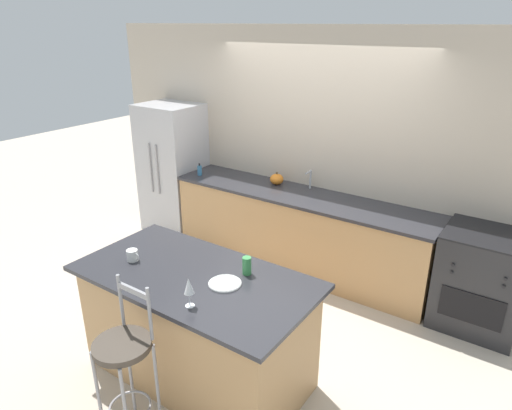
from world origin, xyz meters
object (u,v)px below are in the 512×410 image
at_px(dinner_plate, 225,283).
at_px(soap_bottle, 200,170).
at_px(bar_stool_near, 125,360).
at_px(wine_glass, 189,287).
at_px(coffee_mug, 133,255).
at_px(pumpkin_decoration, 277,179).
at_px(refrigerator, 173,169).
at_px(tumbler_cup, 247,266).
at_px(oven_range, 481,280).

distance_m(dinner_plate, soap_bottle, 2.66).
bearing_deg(dinner_plate, soap_bottle, 134.99).
relative_size(bar_stool_near, wine_glass, 5.49).
xyz_separation_m(coffee_mug, pumpkin_decoration, (-0.07, 2.27, -0.01)).
height_order(bar_stool_near, pumpkin_decoration, bar_stool_near).
height_order(wine_glass, soap_bottle, wine_glass).
relative_size(refrigerator, soap_bottle, 11.46).
relative_size(bar_stool_near, soap_bottle, 7.75).
distance_m(bar_stool_near, coffee_mug, 0.88).
bearing_deg(refrigerator, tumbler_cup, -35.52).
bearing_deg(soap_bottle, coffee_mug, -62.47).
xyz_separation_m(coffee_mug, tumbler_cup, (0.88, 0.35, 0.02)).
relative_size(oven_range, coffee_mug, 7.85).
bearing_deg(tumbler_cup, refrigerator, 144.48).
bearing_deg(coffee_mug, oven_range, 43.04).
height_order(tumbler_cup, soap_bottle, tumbler_cup).
bearing_deg(dinner_plate, tumbler_cup, 77.94).
relative_size(bar_stool_near, pumpkin_decoration, 7.27).
bearing_deg(dinner_plate, pumpkin_decoration, 112.74).
bearing_deg(oven_range, dinner_plate, -126.05).
bearing_deg(tumbler_cup, bar_stool_near, -109.09).
distance_m(refrigerator, soap_bottle, 0.61).
relative_size(coffee_mug, tumbler_cup, 0.87).
distance_m(dinner_plate, coffee_mug, 0.84).
height_order(oven_range, coffee_mug, coffee_mug).
xyz_separation_m(dinner_plate, coffee_mug, (-0.83, -0.14, 0.04)).
relative_size(bar_stool_near, coffee_mug, 9.64).
relative_size(dinner_plate, coffee_mug, 1.99).
bearing_deg(oven_range, tumbler_cup, -128.28).
height_order(tumbler_cup, pumpkin_decoration, tumbler_cup).
distance_m(refrigerator, wine_glass, 3.40).
bearing_deg(pumpkin_decoration, tumbler_cup, -63.95).
bearing_deg(dinner_plate, coffee_mug, -170.73).
bearing_deg(oven_range, refrigerator, 179.91).
distance_m(refrigerator, bar_stool_near, 3.51).
relative_size(tumbler_cup, soap_bottle, 0.93).
xyz_separation_m(oven_range, pumpkin_decoration, (-2.35, 0.14, 0.50)).
bearing_deg(dinner_plate, wine_glass, -94.21).
bearing_deg(coffee_mug, tumbler_cup, 21.66).
xyz_separation_m(dinner_plate, pumpkin_decoration, (-0.90, 2.14, 0.03)).
bearing_deg(refrigerator, dinner_plate, -39.11).
bearing_deg(dinner_plate, oven_range, 53.95).
distance_m(oven_range, coffee_mug, 3.17).
height_order(refrigerator, pumpkin_decoration, refrigerator).
distance_m(bar_stool_near, pumpkin_decoration, 2.95).
bearing_deg(soap_bottle, wine_glass, -50.23).
xyz_separation_m(refrigerator, coffee_mug, (1.63, -2.14, 0.12)).
distance_m(coffee_mug, pumpkin_decoration, 2.27).
distance_m(oven_range, bar_stool_near, 3.24).
bearing_deg(pumpkin_decoration, wine_glass, -70.71).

